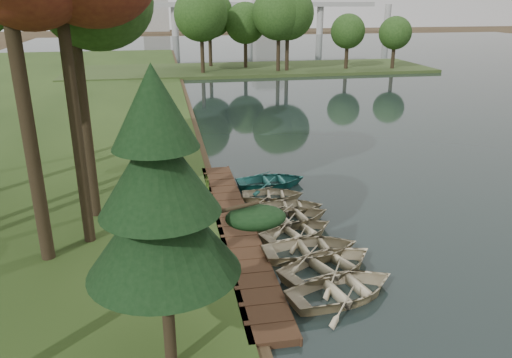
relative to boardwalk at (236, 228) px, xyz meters
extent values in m
plane|color=#3D2F1D|center=(1.60, 0.00, -0.15)|extent=(300.00, 300.00, 0.00)
cube|color=#382316|center=(0.00, 0.00, 0.00)|extent=(1.60, 16.00, 0.30)
cube|color=#32451E|center=(9.60, 50.00, 0.08)|extent=(50.00, 14.00, 0.45)
cylinder|color=black|center=(-13.73, 50.00, 2.70)|extent=(0.50, 0.50, 4.80)
sphere|color=#264718|center=(-13.73, 50.00, 6.30)|extent=(5.60, 5.60, 5.60)
cylinder|color=black|center=(-7.07, 50.00, 2.70)|extent=(0.50, 0.50, 4.80)
sphere|color=#264718|center=(-7.07, 50.00, 6.30)|extent=(5.60, 5.60, 5.60)
cylinder|color=black|center=(-0.40, 50.00, 2.70)|extent=(0.50, 0.50, 4.80)
sphere|color=#264718|center=(-0.40, 50.00, 6.30)|extent=(5.60, 5.60, 5.60)
cylinder|color=black|center=(6.27, 50.00, 2.70)|extent=(0.50, 0.50, 4.80)
sphere|color=#264718|center=(6.27, 50.00, 6.30)|extent=(5.60, 5.60, 5.60)
cylinder|color=black|center=(12.93, 50.00, 2.70)|extent=(0.50, 0.50, 4.80)
sphere|color=#264718|center=(12.93, 50.00, 6.30)|extent=(5.60, 5.60, 5.60)
cylinder|color=black|center=(19.60, 50.00, 2.70)|extent=(0.50, 0.50, 4.80)
sphere|color=#264718|center=(19.60, 50.00, 6.30)|extent=(5.60, 5.60, 5.60)
cylinder|color=black|center=(26.27, 50.00, 2.70)|extent=(0.50, 0.50, 4.80)
sphere|color=#264718|center=(26.27, 50.00, 6.30)|extent=(5.60, 5.60, 5.60)
cube|color=#A5A5A0|center=(11.60, 120.00, 7.85)|extent=(90.00, 4.00, 1.20)
cylinder|color=#A5A5A0|center=(-18.40, 120.00, 3.85)|extent=(1.80, 1.80, 8.00)
cylinder|color=#A5A5A0|center=(1.60, 120.00, 3.85)|extent=(1.80, 1.80, 8.00)
cylinder|color=#A5A5A0|center=(21.60, 120.00, 3.85)|extent=(1.80, 1.80, 8.00)
cylinder|color=#A5A5A0|center=(41.60, 120.00, 3.85)|extent=(1.80, 1.80, 8.00)
cylinder|color=#A5A5A0|center=(61.60, 120.00, 3.85)|extent=(1.80, 1.80, 8.00)
cube|color=#A5A5A0|center=(31.60, 140.00, 8.85)|extent=(10.00, 8.00, 18.00)
cube|color=#A5A5A0|center=(-3.40, 145.00, 5.85)|extent=(8.00, 8.00, 12.00)
imported|color=#BFB08A|center=(2.82, -5.83, 0.31)|extent=(4.55, 3.71, 0.83)
imported|color=#BFB08A|center=(2.87, -4.20, 0.31)|extent=(4.79, 4.17, 0.83)
imported|color=#BFB08A|center=(2.59, -2.85, 0.30)|extent=(3.99, 2.95, 0.80)
imported|color=#BFB08A|center=(2.52, -1.15, 0.25)|extent=(3.99, 3.40, 0.70)
imported|color=#BFB08A|center=(2.47, 0.22, 0.30)|extent=(4.22, 3.32, 0.79)
imported|color=#BFB08A|center=(2.84, 1.50, 0.23)|extent=(3.34, 2.53, 0.65)
imported|color=#BFB08A|center=(2.36, 3.18, 0.22)|extent=(3.37, 2.61, 0.64)
imported|color=#2B7772|center=(2.68, 5.02, 0.29)|extent=(3.87, 2.86, 0.78)
imported|color=#BFB08A|center=(-4.00, 9.56, 0.45)|extent=(3.13, 2.39, 0.61)
cylinder|color=black|center=(-7.44, -1.55, 6.50)|extent=(0.49, 0.49, 12.71)
cylinder|color=black|center=(-6.06, -0.31, 5.06)|extent=(0.44, 0.44, 9.82)
cylinder|color=black|center=(-6.08, 2.30, 4.84)|extent=(0.43, 0.43, 9.37)
cylinder|color=black|center=(-7.64, 12.12, 6.05)|extent=(0.48, 0.48, 11.80)
cylinder|color=black|center=(-2.98, -8.47, 1.86)|extent=(0.32, 0.32, 3.42)
cone|color=black|center=(-2.98, -8.47, 4.38)|extent=(3.80, 3.80, 2.60)
cone|color=black|center=(-2.98, -8.47, 5.80)|extent=(2.90, 2.90, 2.25)
cone|color=black|center=(-2.98, -8.47, 7.23)|extent=(2.00, 2.00, 1.90)
cone|color=#3F661E|center=(-2.29, -5.09, 0.60)|extent=(0.60, 0.60, 0.90)
cone|color=#3F661E|center=(-3.81, -1.66, 0.58)|extent=(0.60, 0.60, 0.87)
cone|color=#3F661E|center=(-2.13, 6.23, 0.61)|extent=(0.60, 0.60, 0.93)
cone|color=#3F661E|center=(-1.00, 4.31, 0.62)|extent=(0.60, 0.60, 0.93)
camera|label=1|loc=(-2.77, -19.58, 9.47)|focal=35.00mm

